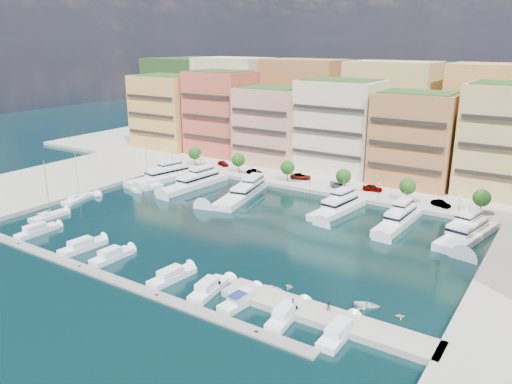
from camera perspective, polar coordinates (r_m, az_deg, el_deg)
ground at (r=102.76m, az=-1.92°, el=-4.21°), size 400.00×400.00×0.00m
north_quay at (r=155.16m, az=11.44°, el=2.80°), size 220.00×64.00×2.00m
west_quay at (r=141.85m, az=-24.83°, el=0.20°), size 34.00×76.00×2.00m
hillside at (r=199.54m, az=16.74°, el=5.55°), size 240.00×40.00×58.00m
south_pontoon at (r=84.41m, az=-15.68°, el=-9.82°), size 72.00×2.20×0.35m
finger_pier at (r=71.94m, az=7.80°, el=-14.30°), size 32.00×5.00×2.00m
apartment_0 at (r=178.17m, az=-10.13°, el=9.05°), size 22.00×16.50×24.80m
apartment_1 at (r=165.36m, az=-4.03°, el=9.02°), size 20.00×16.50×26.80m
apartment_2 at (r=152.25m, az=1.87°, el=7.60°), size 20.00×15.50×22.80m
apartment_3 at (r=144.09m, az=9.49°, el=7.44°), size 22.00×16.50×25.80m
apartment_4 at (r=135.06m, az=17.68°, el=5.81°), size 20.00×15.50×23.80m
apartment_5 at (r=132.67m, az=27.14°, el=5.21°), size 22.00×16.50×26.80m
backblock_0 at (r=189.18m, az=-2.63°, el=10.56°), size 26.00×18.00×30.00m
backblock_1 at (r=173.35m, az=5.55°, el=9.91°), size 26.00×18.00×30.00m
backblock_2 at (r=161.59m, az=15.08°, el=8.90°), size 26.00×18.00×30.00m
backblock_3 at (r=154.83m, az=25.70°, el=7.48°), size 26.00×18.00×30.00m
tree_0 at (r=150.43m, az=-7.02°, el=4.43°), size 3.80×3.80×5.65m
tree_1 at (r=140.80m, az=-2.04°, el=3.68°), size 3.80×3.80×5.65m
tree_2 at (r=132.41m, az=3.62°, el=2.79°), size 3.80×3.80×5.65m
tree_3 at (r=125.50m, az=9.96°, el=1.77°), size 3.80×3.80×5.65m
tree_4 at (r=120.34m, az=16.94°, el=0.61°), size 3.80×3.80×5.65m
tree_5 at (r=117.15m, az=24.41°, el=-0.63°), size 3.80×3.80×5.65m
lamppost_0 at (r=146.40m, az=-6.39°, el=3.73°), size 0.30×0.30×4.20m
lamppost_1 at (r=135.86m, az=-0.53°, el=2.80°), size 0.30×0.30×4.20m
lamppost_2 at (r=127.00m, az=6.22°, el=1.68°), size 0.30×0.30×4.20m
lamppost_3 at (r=120.21m, az=13.85°, el=0.39°), size 0.30×0.30×4.20m
lamppost_4 at (r=115.84m, az=22.22°, el=-1.03°), size 0.30×0.30×4.20m
yacht_0 at (r=139.87m, az=-10.33°, el=1.82°), size 9.19×22.33×7.30m
yacht_1 at (r=132.38m, az=-6.96°, el=1.06°), size 6.49×22.88×7.30m
yacht_2 at (r=123.11m, az=-1.44°, el=0.01°), size 9.54×23.46×7.30m
yacht_4 at (r=113.56m, az=9.41°, el=-1.76°), size 6.83×18.38×7.30m
yacht_5 at (r=108.70m, az=16.01°, el=-3.01°), size 4.92×18.99×7.30m
yacht_6 at (r=105.76m, az=23.01°, el=-4.30°), size 8.63×19.71×7.30m
cruiser_0 at (r=109.14m, az=-23.77°, el=-4.12°), size 2.52×8.83×2.55m
cruiser_2 at (r=98.16m, az=-19.21°, el=-5.91°), size 3.55×9.26×2.55m
cruiser_3 at (r=92.38m, az=-16.17°, el=-7.08°), size 2.96×8.15×2.55m
cruiser_5 at (r=82.80m, az=-9.60°, el=-9.51°), size 3.45×8.86×2.55m
cruiser_6 at (r=78.27m, az=-5.41°, el=-10.99°), size 3.80×8.70×2.55m
cruiser_7 at (r=74.93m, az=-1.63°, el=-12.25°), size 3.49×8.58×2.66m
cruiser_8 at (r=71.49m, az=3.42°, el=-13.85°), size 3.36×8.95×2.55m
cruiser_9 at (r=68.47m, az=9.47°, el=-15.60°), size 2.64×8.97×2.55m
sailboat_2 at (r=132.41m, az=-12.34°, el=0.44°), size 5.28×8.68×13.20m
sailboat_0 at (r=117.62m, az=-22.63°, el=-2.62°), size 3.06×8.34×13.20m
sailboat_1 at (r=128.12m, az=-19.72°, el=-0.75°), size 5.46×9.66×13.20m
tender_3 at (r=74.34m, az=16.14°, el=-13.43°), size 1.72×1.63×0.72m
tender_1 at (r=79.31m, az=3.85°, el=-10.69°), size 1.58×1.42×0.75m
tender_0 at (r=78.20m, az=1.96°, el=-11.07°), size 3.98×2.99×0.78m
tender_2 at (r=75.61m, az=12.58°, el=-12.56°), size 4.45×3.72×0.79m
car_0 at (r=149.71m, az=-3.78°, el=3.29°), size 4.86×3.51×1.54m
car_1 at (r=139.73m, az=-0.18°, el=2.31°), size 4.54×1.91×1.46m
car_2 at (r=135.57m, az=5.14°, el=1.80°), size 5.95×3.67×1.54m
car_3 at (r=128.09m, az=9.64°, el=0.72°), size 5.65×2.94×1.57m
car_4 at (r=127.57m, az=13.17°, el=0.46°), size 5.16×3.04×1.65m
car_5 at (r=120.11m, az=20.37°, el=-1.25°), size 4.75×3.14×1.48m
person_0 at (r=71.36m, az=4.26°, el=-12.64°), size 0.81×0.78×1.88m
person_1 at (r=71.83m, az=8.24°, el=-12.73°), size 0.94×0.91×1.53m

